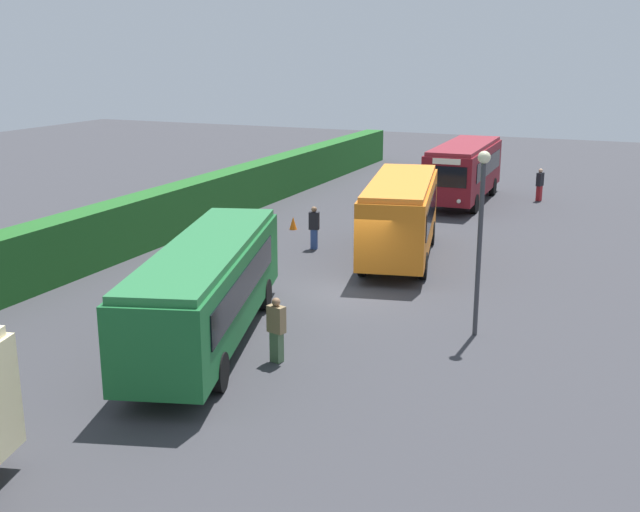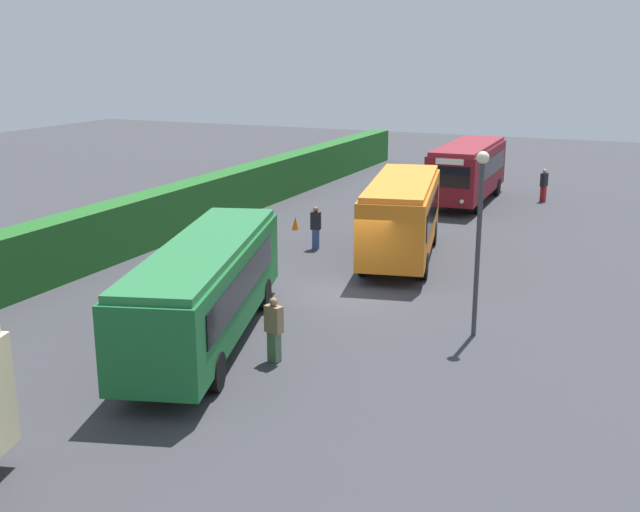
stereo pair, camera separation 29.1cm
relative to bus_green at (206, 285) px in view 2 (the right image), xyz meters
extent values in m
plane|color=#38383D|center=(5.96, -1.92, -1.72)|extent=(102.78, 102.78, 0.00)
cube|color=#19602D|center=(-0.01, 0.00, -0.07)|extent=(10.40, 5.20, 2.20)
cube|color=#27723C|center=(-0.01, 0.00, 1.13)|extent=(10.05, 4.94, 0.20)
cube|color=black|center=(-0.64, 1.03, 0.20)|extent=(7.59, 2.37, 0.88)
cube|color=black|center=(0.05, -1.21, 0.20)|extent=(7.59, 2.37, 0.88)
cube|color=black|center=(4.87, 1.50, 0.20)|extent=(0.60, 1.82, 0.92)
cube|color=silver|center=(4.87, 1.50, 0.85)|extent=(0.41, 1.23, 0.28)
cylinder|color=black|center=(2.70, 1.94, -1.22)|extent=(1.04, 0.56, 1.00)
cylinder|color=black|center=(3.32, -0.08, -1.22)|extent=(1.04, 0.56, 1.00)
cylinder|color=black|center=(-3.33, 0.08, -1.22)|extent=(1.04, 0.56, 1.00)
cylinder|color=black|center=(-2.71, -1.94, -1.22)|extent=(1.04, 0.56, 1.00)
sphere|color=silver|center=(4.70, 2.11, -0.82)|extent=(0.22, 0.22, 0.22)
sphere|color=silver|center=(5.07, 0.90, -0.82)|extent=(0.22, 0.22, 0.22)
cube|color=orange|center=(11.03, -2.15, 0.07)|extent=(8.86, 4.23, 2.48)
cube|color=orange|center=(11.03, -2.15, 1.41)|extent=(8.57, 3.99, 0.20)
cube|color=black|center=(10.47, -1.01, 0.37)|extent=(6.51, 1.48, 0.99)
cube|color=black|center=(11.00, -3.42, 0.37)|extent=(6.51, 1.48, 0.99)
cube|color=black|center=(15.21, -1.22, 0.37)|extent=(0.47, 1.96, 1.04)
cube|color=silver|center=(15.21, -1.22, 1.13)|extent=(0.33, 1.32, 0.28)
cylinder|color=black|center=(13.37, -0.48, -1.22)|extent=(1.04, 0.49, 1.00)
cylinder|color=black|center=(13.86, -2.67, -1.22)|extent=(1.04, 0.49, 1.00)
cylinder|color=black|center=(8.20, -1.63, -1.22)|extent=(1.04, 0.49, 1.00)
cylinder|color=black|center=(8.69, -3.82, -1.22)|extent=(1.04, 0.49, 1.00)
sphere|color=silver|center=(15.08, -0.56, -0.82)|extent=(0.22, 0.22, 0.22)
sphere|color=silver|center=(15.37, -1.87, -0.82)|extent=(0.22, 0.22, 0.22)
cube|color=maroon|center=(23.74, -1.69, 0.06)|extent=(8.89, 2.79, 2.46)
cube|color=maroon|center=(23.74, -1.69, 1.39)|extent=(8.62, 2.58, 0.20)
cube|color=black|center=(24.08, -2.96, 0.35)|extent=(6.87, 0.25, 0.98)
cube|color=black|center=(24.01, -0.40, 0.35)|extent=(6.87, 0.25, 0.98)
cube|color=black|center=(19.32, -1.82, 0.35)|extent=(0.10, 2.07, 1.03)
cube|color=silver|center=(19.32, -1.82, 1.11)|extent=(0.08, 1.39, 0.28)
cylinder|color=black|center=(21.05, -2.93, -1.22)|extent=(1.01, 0.31, 1.00)
cylinder|color=black|center=(20.98, -0.61, -1.22)|extent=(1.01, 0.31, 1.00)
cylinder|color=black|center=(26.51, -2.77, -1.22)|extent=(1.01, 0.31, 1.00)
cylinder|color=black|center=(26.44, -0.44, -1.22)|extent=(1.01, 0.31, 1.00)
sphere|color=silver|center=(19.33, -2.52, -0.82)|extent=(0.22, 0.22, 0.22)
sphere|color=silver|center=(19.29, -1.13, -0.82)|extent=(0.22, 0.22, 0.22)
cube|color=#4C6B47|center=(-0.47, -2.40, -1.30)|extent=(0.31, 0.36, 0.84)
cube|color=olive|center=(-0.47, -2.40, -0.50)|extent=(0.37, 0.53, 0.74)
sphere|color=#8C6647|center=(-0.47, -2.40, -0.02)|extent=(0.23, 0.23, 0.23)
cube|color=#334C8C|center=(11.12, 1.64, -1.29)|extent=(0.30, 0.32, 0.85)
cube|color=black|center=(11.12, 1.64, -0.50)|extent=(0.35, 0.47, 0.74)
sphere|color=#8C6647|center=(11.12, 1.64, -0.01)|extent=(0.23, 0.23, 0.23)
cube|color=maroon|center=(25.84, -5.46, -1.30)|extent=(0.35, 0.32, 0.84)
cube|color=black|center=(25.84, -5.46, -0.52)|extent=(0.51, 0.38, 0.73)
sphere|color=tan|center=(25.84, -5.46, -0.04)|extent=(0.23, 0.23, 0.23)
cube|color=maroon|center=(26.83, 0.13, -1.29)|extent=(0.32, 0.32, 0.86)
cube|color=#4C6B47|center=(26.83, 0.13, -0.48)|extent=(0.46, 0.40, 0.75)
sphere|color=brown|center=(26.83, 0.13, 0.02)|extent=(0.24, 0.24, 0.24)
cube|color=#226024|center=(5.96, 8.39, -0.60)|extent=(63.39, 1.30, 2.24)
cone|color=orange|center=(14.06, 4.01, -1.42)|extent=(0.36, 0.36, 0.60)
cylinder|color=#38383D|center=(3.70, -6.86, 0.83)|extent=(0.14, 0.14, 5.09)
sphere|color=beige|center=(3.70, -6.86, 3.55)|extent=(0.36, 0.36, 0.36)
camera|label=1|loc=(-18.12, -11.34, 6.54)|focal=43.95mm
camera|label=2|loc=(-18.01, -11.60, 6.54)|focal=43.95mm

